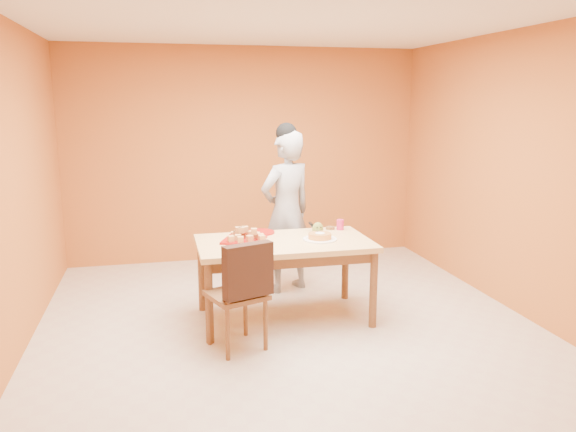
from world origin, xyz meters
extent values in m
plane|color=beige|center=(0.00, 0.00, 0.00)|extent=(5.00, 5.00, 0.00)
plane|color=white|center=(0.00, 0.00, 2.70)|extent=(5.00, 5.00, 0.00)
plane|color=#B26129|center=(0.00, 2.50, 1.35)|extent=(4.50, 0.00, 4.50)
plane|color=#B26129|center=(-2.25, 0.00, 1.35)|extent=(0.00, 5.00, 5.00)
plane|color=#B26129|center=(2.25, 0.00, 1.35)|extent=(0.00, 5.00, 5.00)
cube|color=#ECCC7B|center=(0.00, 0.30, 0.73)|extent=(1.60, 0.90, 0.05)
cube|color=brown|center=(0.00, 0.30, 0.66)|extent=(1.48, 0.78, 0.10)
cylinder|color=brown|center=(-0.74, -0.09, 0.35)|extent=(0.07, 0.07, 0.71)
cylinder|color=brown|center=(-0.74, 0.69, 0.35)|extent=(0.07, 0.07, 0.71)
cylinder|color=brown|center=(0.74, -0.09, 0.35)|extent=(0.07, 0.07, 0.71)
cylinder|color=brown|center=(0.74, 0.69, 0.35)|extent=(0.07, 0.07, 0.71)
imported|color=#949497|center=(0.21, 1.11, 0.87)|extent=(0.74, 0.63, 1.73)
cube|color=maroon|center=(-0.36, 0.38, 0.77)|extent=(0.48, 0.48, 0.02)
cylinder|color=maroon|center=(-0.16, 0.65, 0.77)|extent=(0.34, 0.34, 0.02)
cylinder|color=white|center=(0.33, 0.26, 0.77)|extent=(0.39, 0.39, 0.01)
cylinder|color=#F2A23E|center=(0.33, 0.26, 0.80)|extent=(0.27, 0.27, 0.05)
cube|color=white|center=(0.34, 0.44, 0.83)|extent=(0.06, 0.23, 0.01)
ellipsoid|color=olive|center=(0.36, 0.40, 0.83)|extent=(0.11, 0.09, 0.14)
cylinder|color=#BD1C58|center=(0.65, 0.61, 0.81)|extent=(0.09, 0.09, 0.10)
cylinder|color=#3C1D10|center=(0.56, 0.65, 0.77)|extent=(0.11, 0.11, 0.03)
camera|label=1|loc=(-1.11, -4.61, 2.04)|focal=35.00mm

